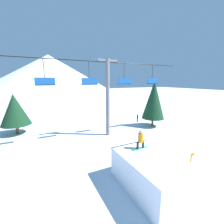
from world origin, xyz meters
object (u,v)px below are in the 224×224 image
Objects in this scene: snowboarder at (141,139)px; distant_skier at (137,118)px; snow_ramp at (151,173)px; trail_marker at (191,162)px; pine_tree_near at (154,100)px.

distant_skier is (8.48, 11.66, -2.09)m from snowboarder.
snow_ramp reaches higher than trail_marker.
pine_tree_near is (9.09, 8.80, 1.17)m from snowboarder.
pine_tree_near reaches higher than trail_marker.
pine_tree_near is at bearing -78.03° from distant_skier.
snowboarder is 1.07× the size of distant_skier.
distant_skier is at bearing 69.62° from trail_marker.
snowboarder is 0.91× the size of trail_marker.
pine_tree_near is (9.20, 10.11, 2.88)m from snow_ramp.
snow_ramp is at bearing -179.71° from trail_marker.
distant_skier is at bearing 53.97° from snowboarder.
distant_skier is (4.81, 12.96, -0.12)m from trail_marker.
trail_marker is at bearing -19.51° from snowboarder.
snow_ramp is at bearing -94.77° from snowboarder.
snow_ramp is at bearing -123.50° from distant_skier.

